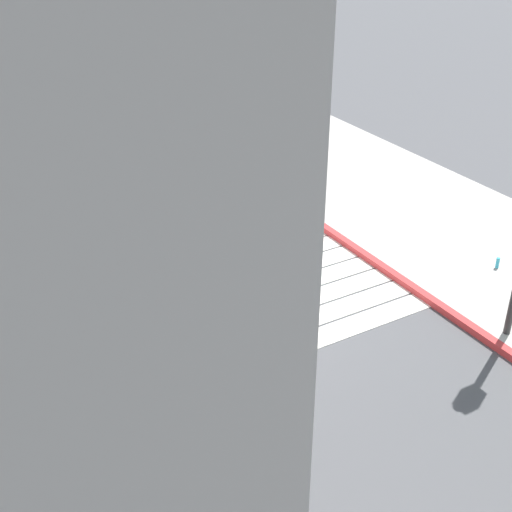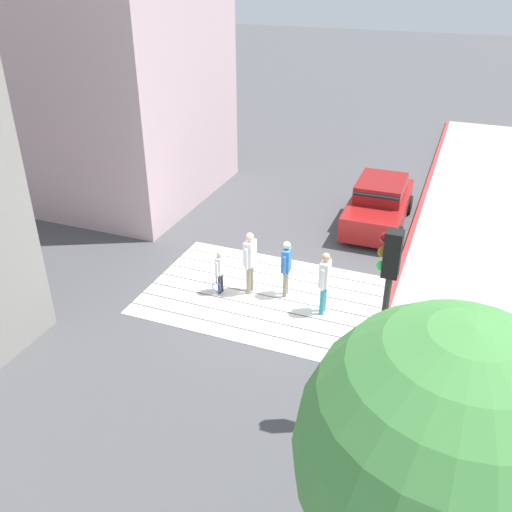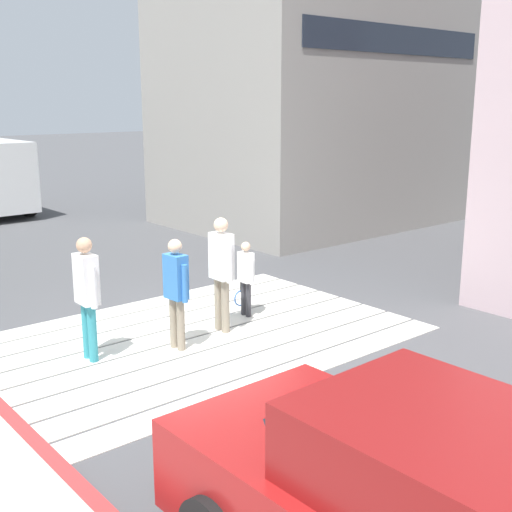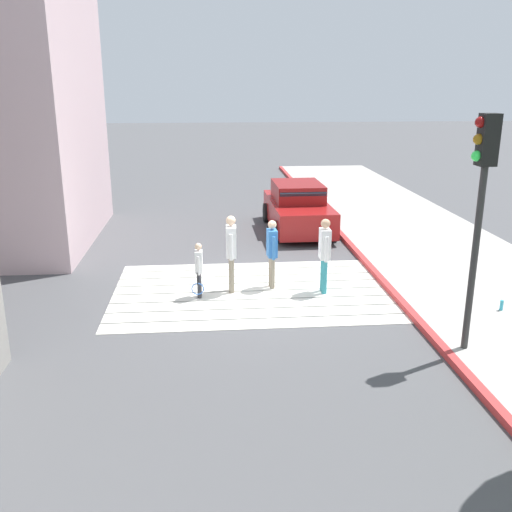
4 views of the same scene
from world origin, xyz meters
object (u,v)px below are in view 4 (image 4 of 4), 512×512
object	(u,v)px
water_bottle	(502,305)
traffic_light_corner	(481,188)
car_parked_near_curb	(298,209)
pedestrian_adult_trailing	(272,249)
pedestrian_adult_lead	(231,248)
pedestrian_adult_side	(325,250)
pedestrian_child_with_racket	(199,267)

from	to	relation	value
water_bottle	traffic_light_corner	bearing A→B (deg)	46.47
car_parked_near_curb	pedestrian_adult_trailing	size ratio (longest dim) A/B	2.62
pedestrian_adult_lead	pedestrian_adult_side	xyz separation A→B (m)	(-2.13, 0.24, -0.03)
pedestrian_adult_trailing	pedestrian_child_with_racket	distance (m)	1.81
pedestrian_adult_lead	pedestrian_adult_side	bearing A→B (deg)	173.56
water_bottle	pedestrian_adult_trailing	world-z (taller)	pedestrian_adult_trailing
pedestrian_adult_lead	pedestrian_adult_side	size ratio (longest dim) A/B	1.03
traffic_light_corner	pedestrian_adult_lead	world-z (taller)	traffic_light_corner
pedestrian_adult_lead	pedestrian_child_with_racket	world-z (taller)	pedestrian_adult_lead
pedestrian_adult_trailing	pedestrian_child_with_racket	size ratio (longest dim) A/B	1.28
traffic_light_corner	pedestrian_child_with_racket	world-z (taller)	traffic_light_corner
traffic_light_corner	car_parked_near_curb	bearing A→B (deg)	-80.30
pedestrian_adult_lead	pedestrian_adult_trailing	distance (m)	0.99
car_parked_near_curb	pedestrian_adult_side	distance (m)	5.92
car_parked_near_curb	pedestrian_adult_trailing	world-z (taller)	pedestrian_adult_trailing
car_parked_near_curb	water_bottle	world-z (taller)	car_parked_near_curb
pedestrian_adult_trailing	pedestrian_child_with_racket	world-z (taller)	pedestrian_adult_trailing
pedestrian_adult_lead	pedestrian_adult_side	world-z (taller)	pedestrian_adult_lead
water_bottle	pedestrian_adult_side	xyz separation A→B (m)	(3.46, -1.68, 0.80)
car_parked_near_curb	pedestrian_child_with_racket	xyz separation A→B (m)	(3.19, 5.99, -0.01)
traffic_light_corner	pedestrian_adult_trailing	xyz separation A→B (m)	(3.06, -3.77, -2.08)
water_bottle	pedestrian_child_with_racket	distance (m)	6.56
pedestrian_child_with_racket	pedestrian_adult_side	bearing A→B (deg)	-178.29
car_parked_near_curb	traffic_light_corner	distance (m)	9.65
water_bottle	pedestrian_adult_lead	size ratio (longest dim) A/B	0.12
water_bottle	pedestrian_child_with_racket	xyz separation A→B (m)	(6.34, -1.60, 0.49)
water_bottle	pedestrian_child_with_racket	size ratio (longest dim) A/B	0.17
traffic_light_corner	pedestrian_adult_trailing	world-z (taller)	traffic_light_corner
water_bottle	pedestrian_child_with_racket	bearing A→B (deg)	-14.13
car_parked_near_curb	pedestrian_adult_trailing	xyz separation A→B (m)	(1.48, 5.47, 0.23)
pedestrian_adult_lead	pedestrian_adult_trailing	xyz separation A→B (m)	(-0.97, -0.20, -0.10)
traffic_light_corner	pedestrian_adult_lead	size ratio (longest dim) A/B	2.33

